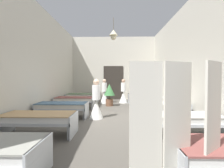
{
  "coord_description": "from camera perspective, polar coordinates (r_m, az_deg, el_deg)",
  "views": [
    {
      "loc": [
        0.13,
        -6.08,
        1.48
      ],
      "look_at": [
        0.0,
        0.52,
        1.27
      ],
      "focal_mm": 25.96,
      "sensor_mm": 36.0,
      "label": 1
    }
  ],
  "objects": [
    {
      "name": "bed_left_row_4",
      "position": [
        10.14,
        -10.38,
        -4.1
      ],
      "size": [
        1.9,
        0.84,
        0.57
      ],
      "color": "#B7BCC1",
      "rests_on": "ground"
    },
    {
      "name": "nurse_mid_aisle",
      "position": [
        9.86,
        -2.69,
        -3.71
      ],
      "size": [
        0.52,
        0.52,
        1.49
      ],
      "rotation": [
        0.0,
        0.0,
        1.8
      ],
      "color": "white",
      "rests_on": "ground"
    },
    {
      "name": "ground_plane",
      "position": [
        6.27,
        -0.09,
        -12.29
      ],
      "size": [
        6.47,
        11.78,
        0.1
      ],
      "primitive_type": "cube",
      "color": "#59544C"
    },
    {
      "name": "privacy_screen",
      "position": [
        2.3,
        22.39,
        -14.26
      ],
      "size": [
        1.22,
        0.29,
        1.7
      ],
      "rotation": [
        0.0,
        0.0,
        0.37
      ],
      "color": "silver",
      "rests_on": "ground"
    },
    {
      "name": "bed_left_row_2",
      "position": [
        6.49,
        -17.12,
        -7.49
      ],
      "size": [
        1.9,
        0.84,
        0.57
      ],
      "color": "#B7BCC1",
      "rests_on": "ground"
    },
    {
      "name": "potted_plant",
      "position": [
        8.85,
        -0.92,
        -2.93
      ],
      "size": [
        0.61,
        0.61,
        1.21
      ],
      "color": "brown",
      "rests_on": "ground"
    },
    {
      "name": "bed_right_row_2",
      "position": [
        6.42,
        17.13,
        -7.6
      ],
      "size": [
        1.9,
        0.84,
        0.57
      ],
      "color": "#B7BCC1",
      "rests_on": "ground"
    },
    {
      "name": "room_shell",
      "position": [
        7.4,
        0.11,
        7.8
      ],
      "size": [
        6.27,
        11.38,
        4.5
      ],
      "color": "beige",
      "rests_on": "ground"
    },
    {
      "name": "bed_right_row_4",
      "position": [
        10.09,
        11.15,
        -4.13
      ],
      "size": [
        1.9,
        0.84,
        0.57
      ],
      "color": "#B7BCC1",
      "rests_on": "ground"
    },
    {
      "name": "nurse_far_aisle",
      "position": [
        6.1,
        -5.57,
        -7.15
      ],
      "size": [
        0.52,
        0.52,
        1.49
      ],
      "rotation": [
        0.0,
        0.0,
        4.87
      ],
      "color": "white",
      "rests_on": "ground"
    },
    {
      "name": "bed_left_row_3",
      "position": [
        8.3,
        -13.0,
        -5.43
      ],
      "size": [
        1.9,
        0.84,
        0.57
      ],
      "color": "#B7BCC1",
      "rests_on": "ground"
    },
    {
      "name": "bed_right_row_3",
      "position": [
        8.24,
        13.47,
        -5.48
      ],
      "size": [
        1.9,
        0.84,
        0.57
      ],
      "color": "#B7BCC1",
      "rests_on": "ground"
    },
    {
      "name": "nurse_near_aisle",
      "position": [
        10.03,
        4.03,
        -3.62
      ],
      "size": [
        0.52,
        0.52,
        1.49
      ],
      "rotation": [
        0.0,
        0.0,
        3.41
      ],
      "color": "white",
      "rests_on": "ground"
    },
    {
      "name": "bed_right_row_1",
      "position": [
        4.66,
        23.73,
        -11.26
      ],
      "size": [
        1.9,
        0.84,
        0.57
      ],
      "color": "#B7BCC1",
      "rests_on": "ground"
    },
    {
      "name": "bed_left_row_1",
      "position": [
        4.76,
        -24.42,
        -10.99
      ],
      "size": [
        1.9,
        0.84,
        0.57
      ],
      "color": "#B7BCC1",
      "rests_on": "ground"
    }
  ]
}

